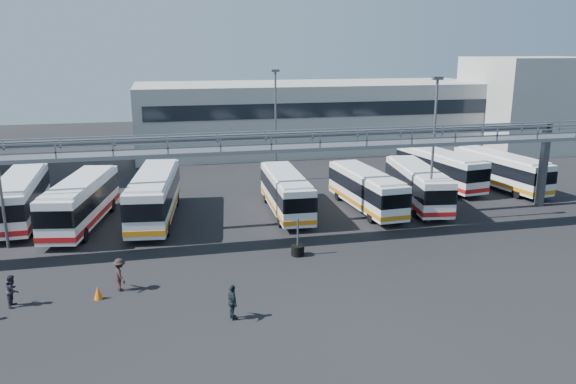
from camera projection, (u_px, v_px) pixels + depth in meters
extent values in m
plane|color=black|center=(287.00, 274.00, 30.90)|extent=(140.00, 140.00, 0.00)
cube|color=gray|center=(269.00, 149.00, 34.09)|extent=(50.00, 1.80, 0.22)
cube|color=gray|center=(271.00, 136.00, 33.05)|extent=(50.00, 0.10, 0.10)
cube|color=gray|center=(266.00, 132.00, 34.66)|extent=(50.00, 0.10, 0.10)
cube|color=#4C4F54|center=(257.00, 136.00, 37.82)|extent=(45.00, 0.50, 0.35)
cube|color=#9E9E99|center=(313.00, 116.00, 68.37)|extent=(42.00, 14.00, 8.00)
cube|color=#B2B2AD|center=(533.00, 104.00, 68.03)|extent=(14.00, 12.00, 11.00)
cylinder|color=#4C4F54|center=(433.00, 153.00, 38.88)|extent=(0.18, 0.18, 10.00)
cube|color=#4C4F54|center=(438.00, 78.00, 37.61)|extent=(0.70, 0.35, 0.22)
cylinder|color=#4C4F54|center=(276.00, 128.00, 51.28)|extent=(0.18, 0.18, 10.00)
cube|color=#4C4F54|center=(275.00, 71.00, 50.01)|extent=(0.70, 0.35, 0.22)
cube|color=white|center=(20.00, 198.00, 39.66)|extent=(2.88, 10.96, 2.72)
cube|color=black|center=(20.00, 193.00, 39.58)|extent=(2.94, 11.03, 1.09)
cube|color=#A61415|center=(22.00, 211.00, 39.90)|extent=(2.93, 11.01, 0.35)
cube|color=white|center=(18.00, 178.00, 39.30)|extent=(2.59, 9.87, 0.16)
cylinder|color=black|center=(31.00, 229.00, 37.02)|extent=(0.33, 1.00, 0.99)
cylinder|color=black|center=(15.00, 204.00, 42.96)|extent=(0.33, 1.00, 0.99)
cylinder|color=black|center=(46.00, 202.00, 43.53)|extent=(0.33, 1.00, 0.99)
cube|color=white|center=(81.00, 201.00, 38.77)|extent=(4.37, 11.13, 2.72)
cube|color=black|center=(81.00, 197.00, 38.69)|extent=(4.44, 11.20, 1.09)
cube|color=#A61415|center=(83.00, 214.00, 39.02)|extent=(4.43, 11.19, 0.35)
cube|color=white|center=(79.00, 181.00, 38.42)|extent=(3.94, 10.02, 0.16)
cylinder|color=black|center=(49.00, 236.00, 35.69)|extent=(0.47, 1.02, 0.99)
cylinder|color=black|center=(84.00, 235.00, 35.79)|extent=(0.47, 1.02, 0.99)
cylinder|color=black|center=(82.00, 206.00, 42.41)|extent=(0.47, 1.02, 0.99)
cylinder|color=black|center=(112.00, 205.00, 42.52)|extent=(0.47, 1.02, 0.99)
cube|color=white|center=(154.00, 195.00, 40.04)|extent=(3.97, 11.63, 2.85)
cube|color=black|center=(154.00, 190.00, 39.95)|extent=(4.03, 11.70, 1.14)
cube|color=orange|center=(155.00, 209.00, 40.29)|extent=(4.02, 11.69, 0.36)
cube|color=white|center=(153.00, 174.00, 39.66)|extent=(3.57, 10.47, 0.17)
cylinder|color=black|center=(131.00, 230.00, 36.75)|extent=(0.44, 1.07, 1.04)
cylinder|color=black|center=(167.00, 229.00, 36.99)|extent=(0.44, 1.07, 1.04)
cylinder|color=black|center=(146.00, 201.00, 43.77)|extent=(0.44, 1.07, 1.04)
cylinder|color=black|center=(177.00, 200.00, 44.01)|extent=(0.44, 1.07, 1.04)
cube|color=white|center=(286.00, 192.00, 41.84)|extent=(2.65, 10.14, 2.52)
cube|color=black|center=(286.00, 188.00, 41.76)|extent=(2.71, 10.20, 1.01)
cube|color=orange|center=(286.00, 203.00, 42.06)|extent=(2.70, 10.19, 0.32)
cube|color=white|center=(286.00, 174.00, 41.51)|extent=(2.38, 9.13, 0.15)
cylinder|color=black|center=(280.00, 221.00, 38.89)|extent=(0.31, 0.92, 0.92)
cylinder|color=black|center=(309.00, 219.00, 39.27)|extent=(0.31, 0.92, 0.92)
cylinder|color=black|center=(266.00, 197.00, 45.01)|extent=(0.31, 0.92, 0.92)
cylinder|color=black|center=(291.00, 196.00, 45.39)|extent=(0.31, 0.92, 0.92)
cube|color=white|center=(366.00, 189.00, 42.74)|extent=(2.85, 10.05, 2.48)
cube|color=black|center=(366.00, 185.00, 42.67)|extent=(2.92, 10.11, 0.99)
cube|color=orange|center=(366.00, 200.00, 42.96)|extent=(2.91, 10.10, 0.32)
cube|color=white|center=(367.00, 172.00, 42.41)|extent=(2.57, 9.04, 0.14)
cylinder|color=black|center=(371.00, 217.00, 39.81)|extent=(0.32, 0.92, 0.90)
cylinder|color=black|center=(397.00, 214.00, 40.37)|extent=(0.32, 0.92, 0.90)
cylinder|color=black|center=(338.00, 195.00, 45.71)|extent=(0.32, 0.92, 0.90)
cylinder|color=black|center=(361.00, 193.00, 46.27)|extent=(0.32, 0.92, 0.90)
cube|color=white|center=(417.00, 185.00, 43.85)|extent=(3.75, 10.53, 2.58)
cube|color=black|center=(418.00, 181.00, 43.77)|extent=(3.82, 10.60, 1.03)
cube|color=#A61415|center=(417.00, 196.00, 44.08)|extent=(3.81, 10.59, 0.33)
cube|color=white|center=(418.00, 167.00, 43.51)|extent=(3.38, 9.48, 0.15)
cylinder|color=black|center=(416.00, 212.00, 40.89)|extent=(0.41, 0.97, 0.94)
cylinder|color=black|center=(444.00, 211.00, 41.07)|extent=(0.41, 0.97, 0.94)
cylinder|color=black|center=(392.00, 190.00, 47.25)|extent=(0.41, 0.97, 0.94)
cylinder|color=black|center=(416.00, 189.00, 47.43)|extent=(0.41, 0.97, 0.94)
cube|color=white|center=(439.00, 167.00, 50.02)|extent=(3.81, 10.67, 2.61)
cube|color=black|center=(440.00, 164.00, 49.94)|extent=(3.88, 10.74, 1.04)
cube|color=#A61415|center=(439.00, 177.00, 50.25)|extent=(3.86, 10.73, 0.33)
cube|color=white|center=(440.00, 152.00, 49.67)|extent=(3.43, 9.60, 0.15)
cylinder|color=black|center=(452.00, 191.00, 46.94)|extent=(0.41, 0.98, 0.95)
cylinder|color=black|center=(473.00, 188.00, 47.69)|extent=(0.41, 0.98, 0.95)
cylinder|color=black|center=(408.00, 174.00, 52.98)|extent=(0.41, 0.98, 0.95)
cylinder|color=black|center=(427.00, 173.00, 53.72)|extent=(0.41, 0.98, 0.95)
cube|color=white|center=(501.00, 170.00, 49.25)|extent=(3.72, 10.37, 2.54)
cube|color=black|center=(501.00, 166.00, 49.17)|extent=(3.79, 10.44, 1.01)
cube|color=orange|center=(500.00, 180.00, 49.47)|extent=(3.78, 10.42, 0.32)
cube|color=white|center=(502.00, 155.00, 48.91)|extent=(3.35, 9.33, 0.15)
cylinder|color=black|center=(517.00, 193.00, 46.26)|extent=(0.40, 0.95, 0.92)
cylinder|color=black|center=(536.00, 191.00, 46.99)|extent=(0.40, 0.95, 0.92)
cylinder|color=black|center=(466.00, 177.00, 52.12)|extent=(0.40, 0.95, 0.92)
cylinder|color=black|center=(484.00, 175.00, 52.85)|extent=(0.40, 0.95, 0.92)
imported|color=#22202C|center=(13.00, 290.00, 26.92)|extent=(0.64, 0.80, 1.58)
imported|color=black|center=(120.00, 275.00, 28.61)|extent=(0.97, 1.26, 1.72)
imported|color=black|center=(233.00, 302.00, 25.56)|extent=(0.60, 1.05, 1.68)
cone|color=orange|center=(98.00, 293.00, 27.74)|extent=(0.55, 0.55, 0.68)
cylinder|color=black|center=(298.00, 254.00, 33.65)|extent=(0.79, 0.79, 0.19)
cylinder|color=black|center=(298.00, 250.00, 33.59)|extent=(0.79, 0.79, 0.19)
cylinder|color=black|center=(298.00, 247.00, 33.54)|extent=(0.79, 0.79, 0.19)
cylinder|color=#4C4F54|center=(298.00, 237.00, 33.39)|extent=(0.11, 0.11, 2.27)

